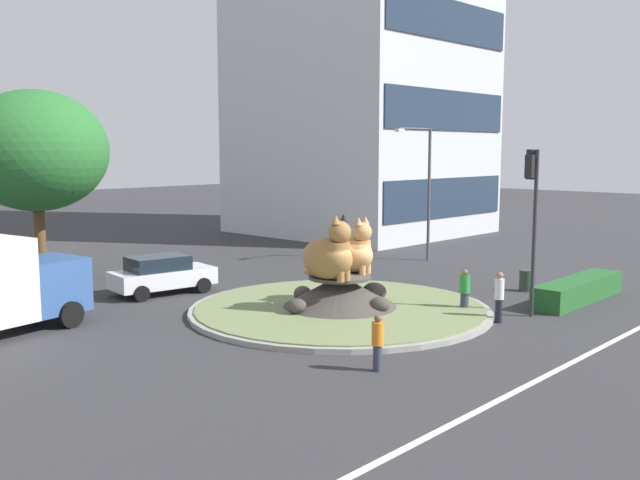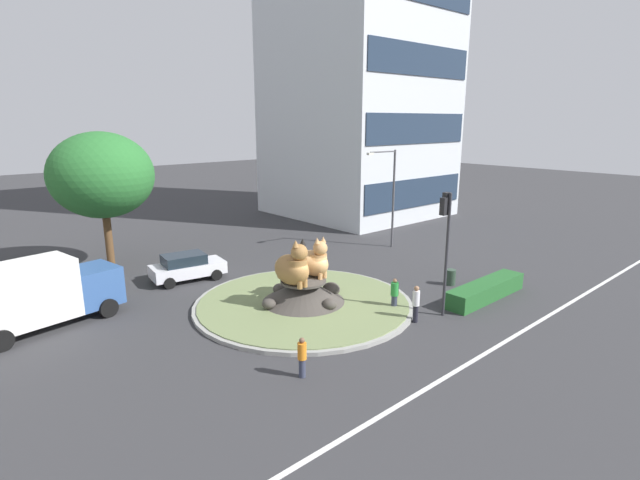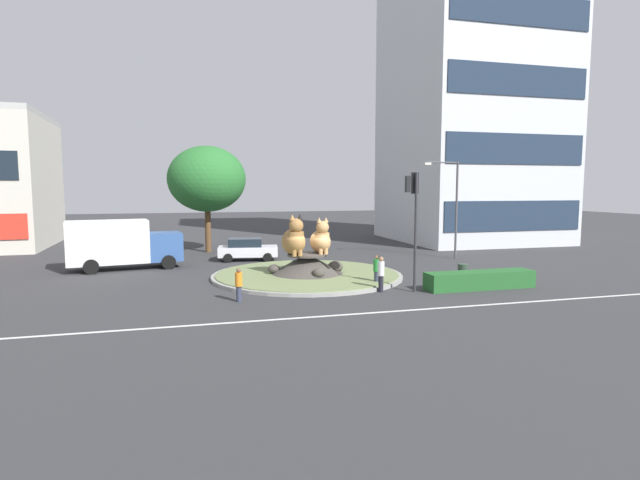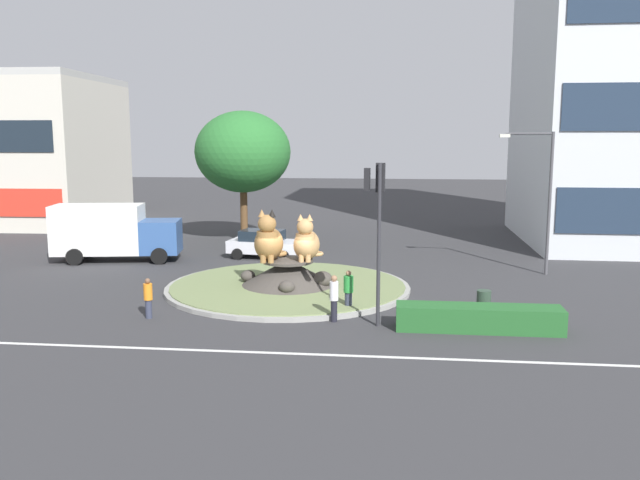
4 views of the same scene
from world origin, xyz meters
name	(u,v)px [view 3 (image 3 of 4)]	position (x,y,z in m)	size (l,w,h in m)	color
ground_plane	(307,277)	(0.00, 0.00, 0.00)	(160.00, 160.00, 0.00)	#333335
lane_centreline	(358,314)	(0.00, -8.91, 0.00)	(112.00, 0.20, 0.01)	silver
roundabout_island	(307,270)	(0.01, 0.00, 0.42)	(11.09, 11.09, 1.37)	gray
cat_statue_tabby	(294,240)	(-0.83, -0.25, 2.23)	(1.55, 2.47, 2.36)	#9E703D
cat_statue_calico	(321,240)	(0.85, 0.07, 2.15)	(1.31, 2.10, 2.14)	tan
traffic_light_mast	(414,206)	(4.15, -5.37, 4.32)	(0.76, 0.49, 5.96)	#2D2D33
office_tower	(472,66)	(20.40, 16.11, 16.94)	(14.17, 15.03, 33.87)	silver
clipped_hedge_strip	(480,280)	(7.83, -5.64, 0.45)	(5.88, 1.20, 0.90)	#235B28
broadleaf_tree_behind_island	(207,179)	(-5.04, 13.19, 5.89)	(6.19, 6.19, 8.54)	brown
streetlight_arm	(453,201)	(12.12, 4.70, 4.20)	(2.59, 0.50, 7.13)	#4C4C51
pedestrian_white_shirt	(381,273)	(2.56, -5.07, 0.96)	(0.33, 0.33, 1.78)	black
pedestrian_orange_shirt	(239,284)	(-4.54, -5.38, 0.82)	(0.33, 0.33, 1.56)	#33384C
pedestrian_green_shirt	(377,270)	(3.00, -3.44, 0.85)	(0.39, 0.39, 1.64)	#33384C
sedan_on_far_lane	(247,249)	(-2.56, 7.61, 0.83)	(4.40, 2.53, 1.60)	silver
delivery_box_truck	(121,243)	(-10.78, 5.72, 1.67)	(7.14, 3.37, 3.16)	#335693
litter_bin	(463,272)	(8.33, -3.16, 0.45)	(0.56, 0.56, 0.90)	#2D4233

